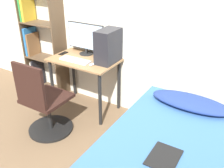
{
  "coord_description": "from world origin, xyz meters",
  "views": [
    {
      "loc": [
        1.67,
        -1.34,
        1.97
      ],
      "look_at": [
        0.43,
        0.7,
        0.75
      ],
      "focal_mm": 40.0,
      "sensor_mm": 36.0,
      "label": 1
    }
  ],
  "objects": [
    {
      "name": "phone",
      "position": [
        -0.64,
        1.13,
        0.76
      ],
      "size": [
        0.07,
        0.14,
        0.01
      ],
      "color": "black",
      "rests_on": "desk"
    },
    {
      "name": "bed",
      "position": [
        1.18,
        0.5,
        0.24
      ],
      "size": [
        1.16,
        1.82,
        0.48
      ],
      "color": "#4C3D2D",
      "rests_on": "ground_plane"
    },
    {
      "name": "desk",
      "position": [
        -0.26,
        1.12,
        0.62
      ],
      "size": [
        0.91,
        0.57,
        0.76
      ],
      "color": "#997047",
      "rests_on": "ground_plane"
    },
    {
      "name": "pillow",
      "position": [
        1.18,
        1.14,
        0.53
      ],
      "size": [
        0.88,
        0.36,
        0.11
      ],
      "color": "navy",
      "rests_on": "bed"
    },
    {
      "name": "magazine",
      "position": [
        1.22,
        0.23,
        0.48
      ],
      "size": [
        0.24,
        0.32,
        0.01
      ],
      "color": "black",
      "rests_on": "bed"
    },
    {
      "name": "office_chair",
      "position": [
        -0.34,
        0.4,
        0.37
      ],
      "size": [
        0.56,
        0.56,
        0.97
      ],
      "color": "black",
      "rests_on": "ground_plane"
    },
    {
      "name": "keyboard",
      "position": [
        -0.32,
        1.01,
        0.77
      ],
      "size": [
        0.43,
        0.14,
        0.02
      ],
      "color": "silver",
      "rests_on": "desk"
    },
    {
      "name": "wall_back",
      "position": [
        0.0,
        1.43,
        1.25
      ],
      "size": [
        8.0,
        0.05,
        2.5
      ],
      "color": "silver",
      "rests_on": "ground_plane"
    },
    {
      "name": "monitor",
      "position": [
        -0.35,
        1.29,
        0.99
      ],
      "size": [
        0.58,
        0.19,
        0.43
      ],
      "color": "black",
      "rests_on": "desk"
    },
    {
      "name": "pc_tower",
      "position": [
        0.07,
        1.2,
        0.97
      ],
      "size": [
        0.21,
        0.36,
        0.42
      ],
      "color": "#232328",
      "rests_on": "desk"
    },
    {
      "name": "bookshelf",
      "position": [
        -1.26,
        1.26,
        0.79
      ],
      "size": [
        0.67,
        0.29,
        1.65
      ],
      "color": "brown",
      "rests_on": "ground_plane"
    },
    {
      "name": "ground_plane",
      "position": [
        0.0,
        0.0,
        0.0
      ],
      "size": [
        14.0,
        14.0,
        0.0
      ],
      "primitive_type": "plane",
      "color": "brown"
    },
    {
      "name": "mouse",
      "position": [
        -0.05,
        1.01,
        0.77
      ],
      "size": [
        0.06,
        0.09,
        0.02
      ],
      "color": "silver",
      "rests_on": "desk"
    }
  ]
}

